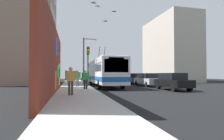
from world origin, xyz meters
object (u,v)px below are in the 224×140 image
parked_car_black (173,81)px  street_lamp (85,57)px  city_bus (104,72)px  pedestrian_near_wall (71,78)px  parked_car_dark_gray (133,78)px  parked_car_silver (147,79)px  pedestrian_at_curb (85,78)px  parked_car_navy (123,78)px  traffic_light (88,60)px  pedestrian_midblock (77,77)px

parked_car_black → street_lamp: bearing=37.8°
city_bus → pedestrian_near_wall: (-9.55, 3.94, -0.57)m
street_lamp → city_bus: bearing=-144.7°
parked_car_dark_gray → parked_car_silver: bearing=-180.0°
parked_car_silver → pedestrian_near_wall: size_ratio=2.69×
parked_car_dark_gray → pedestrian_at_curb: (-9.52, 7.86, 0.30)m
pedestrian_at_curb → parked_car_navy: bearing=-27.8°
parked_car_navy → pedestrian_at_curb: 16.85m
parked_car_black → parked_car_navy: size_ratio=0.96×
city_bus → street_lamp: size_ratio=1.92×
parked_car_black → traffic_light: size_ratio=0.95×
parked_car_black → parked_car_silver: size_ratio=0.85×
parked_car_silver → pedestrian_at_curb: pedestrian_at_curb is taller
pedestrian_midblock → street_lamp: 5.22m
parked_car_dark_gray → traffic_light: 10.03m
street_lamp → parked_car_black: bearing=-142.2°
city_bus → parked_car_black: city_bus is taller
street_lamp → parked_car_silver: bearing=-117.9°
parked_car_dark_gray → traffic_light: traffic_light is taller
parked_car_silver → traffic_light: (-1.18, 7.35, 2.18)m
pedestrian_near_wall → traffic_light: bearing=-13.6°
pedestrian_near_wall → traffic_light: traffic_light is taller
city_bus → pedestrian_midblock: city_bus is taller
city_bus → pedestrian_near_wall: size_ratio=6.71×
parked_car_navy → parked_car_black: bearing=-180.0°
parked_car_silver → parked_car_dark_gray: (5.29, 0.00, -0.00)m
parked_car_black → traffic_light: traffic_light is taller
parked_car_silver → parked_car_dark_gray: bearing=0.0°
parked_car_silver → parked_car_navy: bearing=0.0°
parked_car_dark_gray → street_lamp: size_ratio=0.68×
parked_car_dark_gray → pedestrian_at_curb: size_ratio=2.51×
parked_car_dark_gray → pedestrian_midblock: pedestrian_midblock is taller
pedestrian_near_wall → city_bus: bearing=-22.4°
traffic_light → parked_car_dark_gray: bearing=-48.6°
parked_car_dark_gray → pedestrian_at_curb: 12.35m
city_bus → parked_car_black: bearing=-141.1°
parked_car_black → pedestrian_near_wall: pedestrian_near_wall is taller
pedestrian_near_wall → parked_car_black: bearing=-71.3°
city_bus → parked_car_silver: city_bus is taller
parked_car_silver → pedestrian_near_wall: bearing=133.2°
pedestrian_midblock → pedestrian_near_wall: (-8.02, 0.69, 0.02)m
parked_car_black → pedestrian_at_curb: (1.25, 7.86, 0.30)m
pedestrian_at_curb → traffic_light: bearing=-9.5°
parked_car_navy → traffic_light: (-11.86, 7.35, 2.18)m
parked_car_navy → traffic_light: traffic_light is taller
pedestrian_near_wall → traffic_light: 7.82m
parked_car_silver → street_lamp: (3.84, 7.23, 2.91)m
pedestrian_near_wall → traffic_light: size_ratio=0.42×
parked_car_silver → parked_car_navy: same height
pedestrian_midblock → pedestrian_near_wall: size_ratio=0.99×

